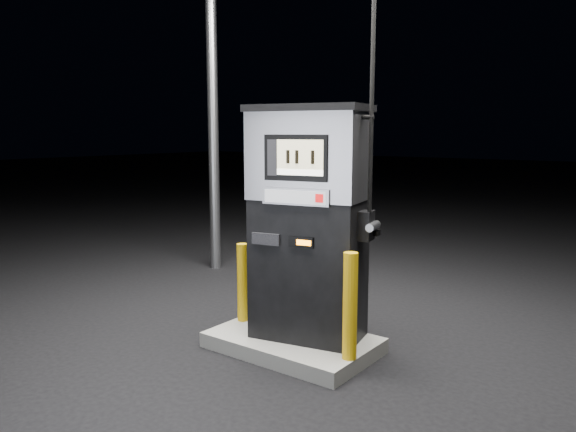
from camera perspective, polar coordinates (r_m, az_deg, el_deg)
The scene contains 5 objects.
ground at distance 5.75m, azimuth 0.49°, elevation -13.44°, with size 80.00×80.00×0.00m, color black.
pump_island at distance 5.72m, azimuth 0.49°, elevation -12.74°, with size 1.60×1.00×0.15m, color slate.
fuel_dispenser at distance 5.40m, azimuth 2.16°, elevation -0.48°, with size 1.30×0.88×4.67m.
bollard_left at distance 6.01m, azimuth -4.65°, elevation -6.74°, with size 0.11×0.11×0.84m, color #DDA70C.
bollard_right at distance 5.03m, azimuth 6.32°, elevation -9.10°, with size 0.13×0.13×0.97m, color #DDA70C.
Camera 1 is at (3.16, -4.29, 2.16)m, focal length 35.00 mm.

